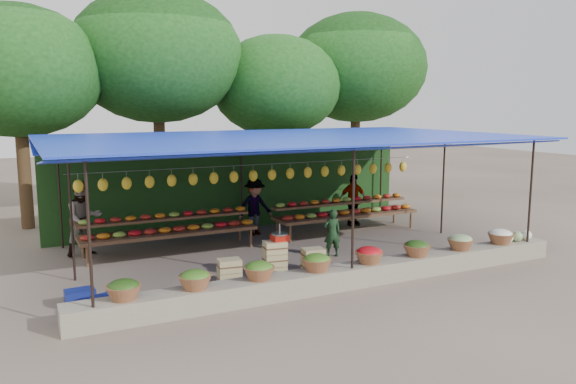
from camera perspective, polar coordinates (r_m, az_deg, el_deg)
name	(u,v)px	position (r m, az deg, el deg)	size (l,w,h in m)	color
ground	(286,253)	(13.61, -0.16, -6.23)	(60.00, 60.00, 0.00)	brown
stone_curb	(348,276)	(11.24, 6.08, -8.49)	(10.60, 0.55, 0.40)	slate
stall_canopy	(285,142)	(13.22, -0.29, 5.11)	(10.80, 6.60, 2.82)	black
produce_baskets	(344,259)	(11.09, 5.68, -6.77)	(8.98, 0.58, 0.34)	brown
netting_backdrop	(238,185)	(16.19, -5.07, 0.69)	(10.60, 0.06, 2.50)	#1D4318
tree_row	(219,69)	(18.99, -7.05, 12.31)	(16.51, 5.50, 7.12)	#362113
fruit_table_left	(169,228)	(13.87, -11.96, -3.55)	(4.21, 0.95, 0.93)	#4E2C1F
fruit_table_right	(346,210)	(15.82, 5.87, -1.88)	(4.21, 0.95, 0.93)	#4E2C1F
crate_counter	(274,263)	(11.67, -1.46, -7.22)	(2.39, 0.40, 0.77)	tan
weighing_scale	(280,237)	(11.59, -0.86, -4.55)	(0.34, 0.34, 0.36)	#B5190E
vendor_seated	(332,233)	(13.23, 4.50, -4.17)	(0.41, 0.27, 1.13)	#173319
customer_left	(83,219)	(14.07, -20.07, -2.56)	(0.86, 0.67, 1.78)	slate
customer_mid	(255,207)	(15.35, -3.39, -1.52)	(1.00, 0.58, 1.55)	slate
customer_right	(353,200)	(16.67, 6.60, -0.79)	(0.89, 0.37, 1.52)	slate
blue_crate_front	(108,303)	(10.39, -17.84, -10.67)	(0.48, 0.34, 0.29)	navy
blue_crate_back	(80,298)	(10.77, -20.36, -10.06)	(0.51, 0.36, 0.30)	navy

